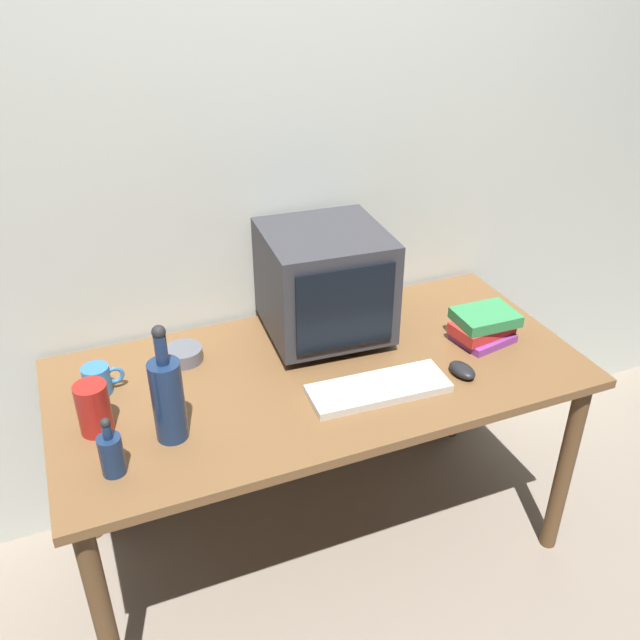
{
  "coord_description": "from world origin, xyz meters",
  "views": [
    {
      "loc": [
        -0.67,
        -1.63,
        1.96
      ],
      "look_at": [
        0.0,
        0.0,
        0.93
      ],
      "focal_mm": 38.44,
      "sensor_mm": 36.0,
      "label": 1
    }
  ],
  "objects": [
    {
      "name": "back_wall",
      "position": [
        0.0,
        0.45,
        1.25
      ],
      "size": [
        4.0,
        0.08,
        2.5
      ],
      "primitive_type": "cube",
      "color": "beige",
      "rests_on": "ground"
    },
    {
      "name": "mug",
      "position": [
        -0.65,
        0.14,
        0.79
      ],
      "size": [
        0.12,
        0.08,
        0.09
      ],
      "color": "#3370B2",
      "rests_on": "desk"
    },
    {
      "name": "crt_monitor",
      "position": [
        0.1,
        0.2,
        0.94
      ],
      "size": [
        0.4,
        0.41,
        0.37
      ],
      "color": "#333338",
      "rests_on": "desk"
    },
    {
      "name": "keyboard",
      "position": [
        0.12,
        -0.17,
        0.76
      ],
      "size": [
        0.43,
        0.17,
        0.02
      ],
      "primitive_type": "cube",
      "rotation": [
        0.0,
        0.0,
        -0.05
      ],
      "color": "beige",
      "rests_on": "desk"
    },
    {
      "name": "bottle_short",
      "position": [
        -0.65,
        -0.22,
        0.81
      ],
      "size": [
        0.06,
        0.06,
        0.17
      ],
      "color": "navy",
      "rests_on": "desk"
    },
    {
      "name": "metal_canister",
      "position": [
        -0.67,
        -0.04,
        0.82
      ],
      "size": [
        0.09,
        0.09,
        0.15
      ],
      "primitive_type": "cylinder",
      "color": "#A51E19",
      "rests_on": "desk"
    },
    {
      "name": "ground_plane",
      "position": [
        0.0,
        0.0,
        0.0
      ],
      "size": [
        6.0,
        6.0,
        0.0
      ],
      "primitive_type": "plane",
      "color": "gray"
    },
    {
      "name": "cd_spindle",
      "position": [
        -0.38,
        0.21,
        0.77
      ],
      "size": [
        0.12,
        0.12,
        0.04
      ],
      "primitive_type": "cylinder",
      "color": "#595B66",
      "rests_on": "desk"
    },
    {
      "name": "computer_mouse",
      "position": [
        0.39,
        -0.19,
        0.77
      ],
      "size": [
        0.07,
        0.11,
        0.04
      ],
      "primitive_type": "ellipsoid",
      "rotation": [
        0.0,
        0.0,
        0.14
      ],
      "color": "black",
      "rests_on": "desk"
    },
    {
      "name": "desk",
      "position": [
        0.0,
        0.0,
        0.66
      ],
      "size": [
        1.63,
        0.79,
        0.75
      ],
      "color": "brown",
      "rests_on": "ground"
    },
    {
      "name": "book_stack",
      "position": [
        0.57,
        -0.04,
        0.8
      ],
      "size": [
        0.21,
        0.17,
        0.1
      ],
      "color": "#843893",
      "rests_on": "desk"
    },
    {
      "name": "bottle_tall",
      "position": [
        -0.49,
        -0.14,
        0.88
      ],
      "size": [
        0.09,
        0.09,
        0.35
      ],
      "color": "navy",
      "rests_on": "desk"
    }
  ]
}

